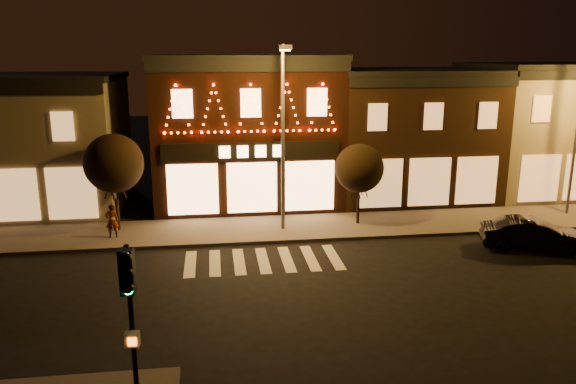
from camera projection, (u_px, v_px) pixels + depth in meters
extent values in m
plane|color=black|center=(274.00, 302.00, 19.41)|extent=(120.00, 120.00, 0.00)
cube|color=#47423D|center=(296.00, 228.00, 27.34)|extent=(44.00, 4.00, 0.15)
cube|color=#7A7057|center=(8.00, 146.00, 30.31)|extent=(12.00, 8.00, 7.00)
cube|color=black|center=(246.00, 132.00, 31.88)|extent=(10.00, 8.00, 8.00)
cube|color=black|center=(245.00, 57.00, 30.87)|extent=(10.20, 8.20, 0.30)
cube|color=black|center=(250.00, 67.00, 27.08)|extent=(10.00, 0.25, 0.50)
cube|color=black|center=(252.00, 151.00, 28.04)|extent=(9.00, 0.15, 0.90)
cube|color=#FFD87F|center=(252.00, 151.00, 27.95)|extent=(3.40, 0.08, 0.60)
cube|color=#362112|center=(406.00, 136.00, 33.23)|extent=(9.00, 8.00, 7.20)
cube|color=black|center=(409.00, 71.00, 32.31)|extent=(9.20, 8.20, 0.30)
cube|color=black|center=(436.00, 82.00, 28.52)|extent=(9.00, 0.25, 0.50)
cube|color=#7A7057|center=(546.00, 130.00, 34.37)|extent=(9.00, 8.00, 7.50)
cube|color=black|center=(553.00, 66.00, 33.41)|extent=(9.20, 8.20, 0.30)
cylinder|color=black|center=(133.00, 339.00, 12.24)|extent=(0.11, 0.11, 4.37)
cube|color=black|center=(127.00, 272.00, 11.64)|extent=(0.33, 0.31, 1.00)
cylinder|color=#19FF72|center=(128.00, 290.00, 11.57)|extent=(0.21, 0.07, 0.21)
cube|color=beige|center=(132.00, 339.00, 12.04)|extent=(0.32, 0.23, 0.32)
cylinder|color=#59595E|center=(283.00, 140.00, 25.96)|extent=(0.17, 0.17, 8.66)
cylinder|color=#59595E|center=(284.00, 46.00, 24.09)|extent=(0.22, 1.73, 0.11)
cube|color=#59595E|center=(285.00, 47.00, 23.26)|extent=(0.56, 0.34, 0.19)
cube|color=orange|center=(285.00, 50.00, 23.29)|extent=(0.42, 0.24, 0.05)
cylinder|color=#59595E|center=(575.00, 143.00, 28.64)|extent=(0.15, 0.15, 7.52)
cylinder|color=black|center=(118.00, 214.00, 26.62)|extent=(0.17, 0.17, 1.51)
sphere|color=black|center=(114.00, 163.00, 26.01)|extent=(2.77, 2.77, 2.77)
cylinder|color=black|center=(358.00, 211.00, 27.65)|extent=(0.14, 0.14, 1.31)
sphere|color=black|center=(359.00, 168.00, 27.13)|extent=(2.39, 2.39, 2.39)
imported|color=black|center=(533.00, 235.00, 24.24)|extent=(4.59, 2.83, 1.43)
imported|color=gray|center=(112.00, 221.00, 25.51)|extent=(0.64, 0.49, 1.58)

